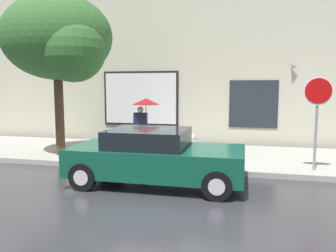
{
  "coord_description": "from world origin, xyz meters",
  "views": [
    {
      "loc": [
        2.29,
        -7.74,
        2.37
      ],
      "look_at": [
        0.08,
        1.8,
        1.2
      ],
      "focal_mm": 35.58,
      "sensor_mm": 36.0,
      "label": 1
    }
  ],
  "objects_px": {
    "pedestrian_with_umbrella": "(144,109)",
    "street_tree": "(60,40)",
    "parked_car": "(155,157)",
    "fire_hydrant": "(192,147)",
    "stop_sign": "(317,104)"
  },
  "relations": [
    {
      "from": "pedestrian_with_umbrella",
      "to": "street_tree",
      "type": "xyz_separation_m",
      "value": [
        -2.29,
        -1.4,
        2.2
      ]
    },
    {
      "from": "parked_car",
      "to": "fire_hydrant",
      "type": "relative_size",
      "value": 5.31
    },
    {
      "from": "parked_car",
      "to": "pedestrian_with_umbrella",
      "type": "bearing_deg",
      "value": 111.23
    },
    {
      "from": "parked_car",
      "to": "fire_hydrant",
      "type": "distance_m",
      "value": 2.3
    },
    {
      "from": "fire_hydrant",
      "to": "street_tree",
      "type": "distance_m",
      "value": 5.29
    },
    {
      "from": "parked_car",
      "to": "pedestrian_with_umbrella",
      "type": "distance_m",
      "value": 3.69
    },
    {
      "from": "fire_hydrant",
      "to": "pedestrian_with_umbrella",
      "type": "xyz_separation_m",
      "value": [
        -1.86,
        1.1,
        1.06
      ]
    },
    {
      "from": "stop_sign",
      "to": "parked_car",
      "type": "bearing_deg",
      "value": -156.59
    },
    {
      "from": "parked_car",
      "to": "street_tree",
      "type": "height_order",
      "value": "street_tree"
    },
    {
      "from": "fire_hydrant",
      "to": "stop_sign",
      "type": "xyz_separation_m",
      "value": [
        3.35,
        -0.53,
        1.37
      ]
    },
    {
      "from": "fire_hydrant",
      "to": "street_tree",
      "type": "bearing_deg",
      "value": -175.93
    },
    {
      "from": "pedestrian_with_umbrella",
      "to": "stop_sign",
      "type": "xyz_separation_m",
      "value": [
        5.21,
        -1.63,
        0.31
      ]
    },
    {
      "from": "pedestrian_with_umbrella",
      "to": "stop_sign",
      "type": "distance_m",
      "value": 5.47
    },
    {
      "from": "parked_car",
      "to": "stop_sign",
      "type": "relative_size",
      "value": 1.67
    },
    {
      "from": "parked_car",
      "to": "street_tree",
      "type": "bearing_deg",
      "value": 151.66
    }
  ]
}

